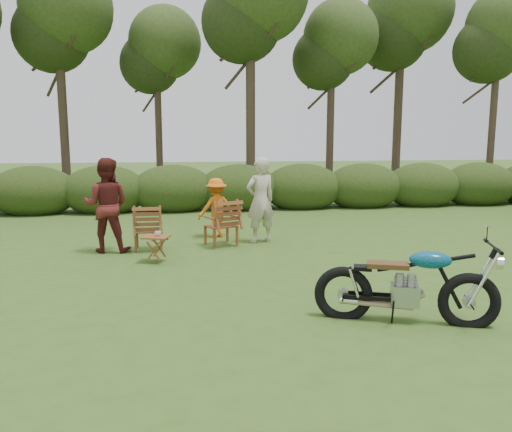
{
  "coord_description": "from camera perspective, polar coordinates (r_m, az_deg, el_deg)",
  "views": [
    {
      "loc": [
        -1.8,
        -6.16,
        2.18
      ],
      "look_at": [
        -0.56,
        1.89,
        0.9
      ],
      "focal_mm": 35.0,
      "sensor_mm": 36.0,
      "label": 1
    }
  ],
  "objects": [
    {
      "name": "ground",
      "position": [
        6.78,
        7.26,
        -9.91
      ],
      "size": [
        80.0,
        80.0,
        0.0
      ],
      "primitive_type": "plane",
      "color": "#37521B",
      "rests_on": "ground"
    },
    {
      "name": "tree_line",
      "position": [
        16.15,
        -0.5,
        14.72
      ],
      "size": [
        22.52,
        11.62,
        8.14
      ],
      "color": "#3A2B1F",
      "rests_on": "ground"
    },
    {
      "name": "motorcycle",
      "position": [
        6.37,
        16.51,
        -11.46
      ],
      "size": [
        2.17,
        1.42,
        1.16
      ],
      "primitive_type": null,
      "rotation": [
        0.0,
        0.0,
        -0.35
      ],
      "color": "#0E86B8",
      "rests_on": "ground"
    },
    {
      "name": "lawn_chair_right",
      "position": [
        10.3,
        -4.0,
        -3.32
      ],
      "size": [
        0.84,
        0.84,
        0.94
      ],
      "primitive_type": null,
      "rotation": [
        0.0,
        0.0,
        3.52
      ],
      "color": "brown",
      "rests_on": "ground"
    },
    {
      "name": "lawn_chair_left",
      "position": [
        10.1,
        -12.1,
        -3.74
      ],
      "size": [
        0.61,
        0.61,
        0.89
      ],
      "primitive_type": null,
      "rotation": [
        0.0,
        0.0,
        3.14
      ],
      "color": "brown",
      "rests_on": "ground"
    },
    {
      "name": "side_table",
      "position": [
        8.99,
        -11.32,
        -3.75
      ],
      "size": [
        0.55,
        0.51,
        0.47
      ],
      "primitive_type": null,
      "rotation": [
        0.0,
        0.0,
        -0.32
      ],
      "color": "brown",
      "rests_on": "ground"
    },
    {
      "name": "cup",
      "position": [
        8.96,
        -11.16,
        -1.97
      ],
      "size": [
        0.14,
        0.14,
        0.09
      ],
      "primitive_type": "imported",
      "rotation": [
        0.0,
        0.0,
        -0.28
      ],
      "color": "beige",
      "rests_on": "side_table"
    },
    {
      "name": "adult_a",
      "position": [
        10.57,
        0.51,
        -2.98
      ],
      "size": [
        0.76,
        0.62,
        1.78
      ],
      "primitive_type": "imported",
      "rotation": [
        0.0,
        0.0,
        3.48
      ],
      "color": "beige",
      "rests_on": "ground"
    },
    {
      "name": "adult_b",
      "position": [
        10.11,
        -16.5,
        -3.9
      ],
      "size": [
        0.95,
        0.78,
        1.81
      ],
      "primitive_type": "imported",
      "rotation": [
        0.0,
        0.0,
        3.02
      ],
      "color": "#531A17",
      "rests_on": "ground"
    },
    {
      "name": "child",
      "position": [
        11.13,
        -4.52,
        -2.4
      ],
      "size": [
        0.96,
        0.75,
        1.31
      ],
      "primitive_type": "imported",
      "rotation": [
        0.0,
        0.0,
        3.5
      ],
      "color": "orange",
      "rests_on": "ground"
    }
  ]
}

